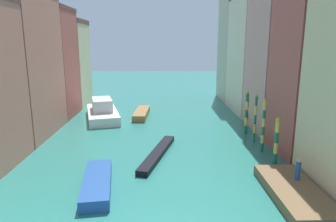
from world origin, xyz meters
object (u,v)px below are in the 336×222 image
Objects in this scene: person_on_dock at (298,170)px; vaporetto_white at (102,112)px; mooring_pole_0 at (276,140)px; waterfront_dock at (294,192)px; mooring_pole_3 at (247,112)px; mooring_pole_2 at (255,118)px; gondola_black at (158,153)px; mooring_pole_4 at (247,115)px; motorboat_1 at (97,183)px; mooring_pole_1 at (263,125)px; motorboat_0 at (142,113)px.

vaporetto_white reaches higher than person_on_dock.
waterfront_dock is at bearing -97.96° from mooring_pole_0.
mooring_pole_2 is at bearing -89.46° from mooring_pole_3.
gondola_black is at bearing 146.24° from person_on_dock.
mooring_pole_3 is 12.71m from gondola_black.
vaporetto_white is (-18.17, 16.62, -1.12)m from mooring_pole_0.
mooring_pole_2 is 1.20× the size of mooring_pole_4.
person_on_dock is 0.21× the size of motorboat_1.
waterfront_dock is 28.47m from vaporetto_white.
mooring_pole_1 is 0.73× the size of motorboat_1.
mooring_pole_1 is 6.12m from mooring_pole_4.
waterfront_dock is 1.84× the size of mooring_pole_4.
mooring_pole_0 is 10.70m from gondola_black.
mooring_pole_1 reaches higher than person_on_dock.
person_on_dock is at bearing -49.77° from vaporetto_white.
mooring_pole_2 reaches higher than vaporetto_white.
mooring_pole_1 is 2.84m from mooring_pole_2.
mooring_pole_4 is at bearing 34.85° from gondola_black.
waterfront_dock is 0.83× the size of gondola_black.
person_on_dock reaches higher than motorboat_1.
mooring_pole_3 is 0.69× the size of motorboat_0.
vaporetto_white is at bearing -166.20° from motorboat_0.
mooring_pole_3 reaches higher than person_on_dock.
mooring_pole_4 is 0.60× the size of motorboat_1.
mooring_pole_2 is (-0.04, 6.03, 0.49)m from mooring_pole_0.
gondola_black is at bearing -145.15° from mooring_pole_4.
mooring_pole_4 is 0.40× the size of vaporetto_white.
mooring_pole_1 is at bearing 92.17° from mooring_pole_0.
motorboat_0 is (-12.82, 8.64, -1.76)m from mooring_pole_4.
gondola_black is (-10.19, 6.81, -1.20)m from person_on_dock.
mooring_pole_2 is (0.79, 11.99, 2.26)m from waterfront_dock.
motorboat_0 is at bearing 116.63° from waterfront_dock.
vaporetto_white is at bearing 143.36° from mooring_pole_1.
gondola_black is 7.74m from motorboat_1.
mooring_pole_0 is 9.29m from mooring_pole_4.
gondola_black is at bearing 55.78° from motorboat_1.
mooring_pole_0 is 0.80× the size of mooring_pole_2.
waterfront_dock is 12.45m from gondola_black.
gondola_black is at bearing 139.67° from waterfront_dock.
mooring_pole_0 is 3.24m from mooring_pole_1.
motorboat_0 is at bearing 130.73° from mooring_pole_1.
motorboat_1 is at bearing -94.79° from motorboat_0.
mooring_pole_4 reaches higher than motorboat_0.
mooring_pole_3 is 0.47× the size of vaporetto_white.
vaporetto_white reaches higher than waterfront_dock.
gondola_black is 1.30× the size of motorboat_0.
gondola_black is at bearing -61.60° from vaporetto_white.
motorboat_0 is (-12.81, 17.93, -1.70)m from mooring_pole_0.
person_on_dock reaches higher than gondola_black.
mooring_pole_1 is 22.56m from vaporetto_white.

